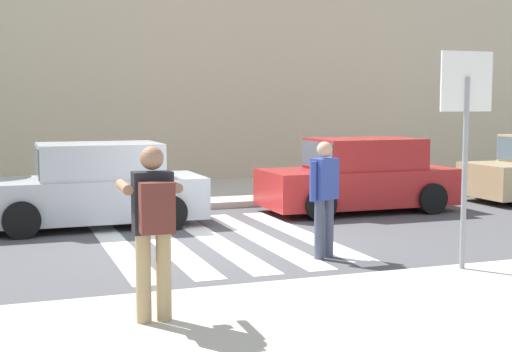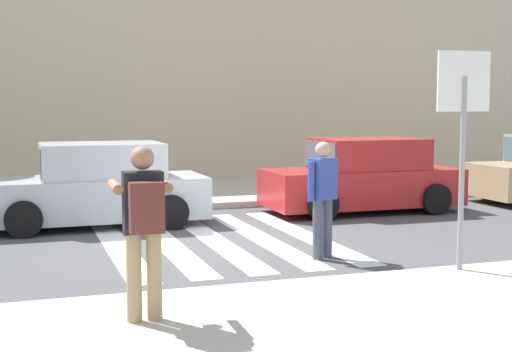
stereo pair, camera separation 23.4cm
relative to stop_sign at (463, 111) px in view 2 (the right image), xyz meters
The scene contains 13 objects.
ground_plane 4.65m from the stop_sign, 123.86° to the left, with size 120.00×120.00×0.00m, color #4C4C4F.
sidewalk_far 9.91m from the stop_sign, 103.66° to the left, with size 60.00×4.80×0.14m, color beige.
building_facade_far 14.04m from the stop_sign, 99.40° to the left, with size 56.00×4.00×6.52m, color beige.
crosswalk_stripe_0 5.73m from the stop_sign, 137.13° to the left, with size 0.44×5.20×0.01m, color silver.
crosswalk_stripe_1 5.22m from the stop_sign, 130.54° to the left, with size 0.44×5.20×0.01m, color silver.
crosswalk_stripe_2 4.79m from the stop_sign, 122.36° to the left, with size 0.44×5.20×0.01m, color silver.
crosswalk_stripe_3 4.47m from the stop_sign, 112.39° to the left, with size 0.44×5.20×0.01m, color silver.
crosswalk_stripe_4 4.27m from the stop_sign, 100.77° to the left, with size 0.44×5.20×0.01m, color silver.
stop_sign is the anchor object (origin of this frame).
photographer_with_backpack 4.44m from the stop_sign, 167.69° to the right, with size 0.60×0.85×1.72m.
pedestrian_crossing 2.41m from the stop_sign, 123.46° to the left, with size 0.54×0.37×1.72m.
parked_car_silver 7.11m from the stop_sign, 124.94° to the left, with size 4.10×1.92×1.55m.
parked_car_red 6.09m from the stop_sign, 74.81° to the left, with size 4.10×1.92×1.55m.
Camera 2 is at (-3.09, -11.14, 2.27)m, focal length 50.00 mm.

